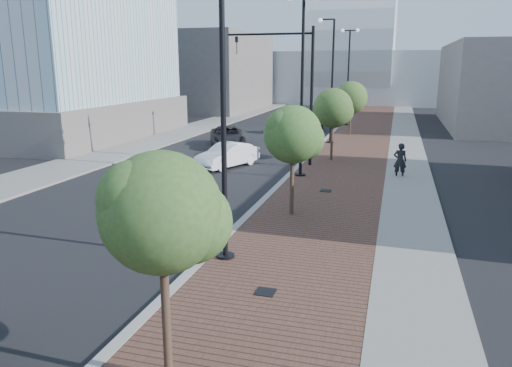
# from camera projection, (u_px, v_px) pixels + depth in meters

# --- Properties ---
(sidewalk) EXTENTS (7.00, 140.00, 0.12)m
(sidewalk) POSITION_uv_depth(u_px,v_px,m) (373.00, 135.00, 42.30)
(sidewalk) COLOR #4C2D23
(sidewalk) RESTS_ON ground
(concrete_strip) EXTENTS (2.40, 140.00, 0.13)m
(concrete_strip) POSITION_uv_depth(u_px,v_px,m) (405.00, 136.00, 41.58)
(concrete_strip) COLOR slate
(concrete_strip) RESTS_ON ground
(curb) EXTENTS (0.30, 140.00, 0.14)m
(curb) POSITION_uv_depth(u_px,v_px,m) (332.00, 133.00, 43.23)
(curb) COLOR gray
(curb) RESTS_ON ground
(west_sidewalk) EXTENTS (4.00, 140.00, 0.12)m
(west_sidewalk) POSITION_uv_depth(u_px,v_px,m) (196.00, 128.00, 46.71)
(west_sidewalk) COLOR slate
(west_sidewalk) RESTS_ON ground
(white_sedan) EXTENTS (3.03, 4.55, 1.42)m
(white_sedan) POSITION_uv_depth(u_px,v_px,m) (227.00, 155.00, 28.81)
(white_sedan) COLOR white
(white_sedan) RESTS_ON ground
(dark_car_mid) EXTENTS (4.24, 5.82, 1.47)m
(dark_car_mid) POSITION_uv_depth(u_px,v_px,m) (227.00, 137.00, 36.21)
(dark_car_mid) COLOR black
(dark_car_mid) RESTS_ON ground
(dark_car_far) EXTENTS (3.63, 5.81, 1.57)m
(dark_car_far) POSITION_uv_depth(u_px,v_px,m) (308.00, 120.00, 46.69)
(dark_car_far) COLOR black
(dark_car_far) RESTS_ON ground
(pedestrian) EXTENTS (0.73, 0.51, 1.89)m
(pedestrian) POSITION_uv_depth(u_px,v_px,m) (400.00, 161.00, 25.89)
(pedestrian) COLOR black
(pedestrian) RESTS_ON ground
(streetlight_1) EXTENTS (1.44, 0.56, 9.21)m
(streetlight_1) POSITION_uv_depth(u_px,v_px,m) (220.00, 119.00, 14.06)
(streetlight_1) COLOR black
(streetlight_1) RESTS_ON ground
(streetlight_2) EXTENTS (1.72, 0.56, 9.28)m
(streetlight_2) POSITION_uv_depth(u_px,v_px,m) (302.00, 86.00, 25.14)
(streetlight_2) COLOR black
(streetlight_2) RESTS_ON ground
(streetlight_3) EXTENTS (1.44, 0.56, 9.21)m
(streetlight_3) POSITION_uv_depth(u_px,v_px,m) (330.00, 86.00, 36.50)
(streetlight_3) COLOR black
(streetlight_3) RESTS_ON ground
(streetlight_4) EXTENTS (1.72, 0.56, 9.28)m
(streetlight_4) POSITION_uv_depth(u_px,v_px,m) (348.00, 77.00, 47.57)
(streetlight_4) COLOR black
(streetlight_4) RESTS_ON ground
(traffic_mast) EXTENTS (5.09, 0.20, 8.00)m
(traffic_mast) POSITION_uv_depth(u_px,v_px,m) (296.00, 81.00, 28.14)
(traffic_mast) COLOR black
(traffic_mast) RESTS_ON ground
(tree_0) EXTENTS (2.23, 2.15, 4.45)m
(tree_0) POSITION_uv_depth(u_px,v_px,m) (164.00, 213.00, 8.39)
(tree_0) COLOR #382619
(tree_0) RESTS_ON ground
(tree_1) EXTENTS (2.31, 2.24, 4.40)m
(tree_1) POSITION_uv_depth(u_px,v_px,m) (294.00, 135.00, 18.70)
(tree_1) COLOR #382619
(tree_1) RESTS_ON ground
(tree_2) EXTENTS (2.46, 2.43, 4.53)m
(tree_2) POSITION_uv_depth(u_px,v_px,m) (334.00, 108.00, 29.91)
(tree_2) COLOR #382619
(tree_2) RESTS_ON ground
(tree_3) EXTENTS (2.71, 2.71, 4.60)m
(tree_3) POSITION_uv_depth(u_px,v_px,m) (352.00, 98.00, 41.14)
(tree_3) COLOR #382619
(tree_3) RESTS_ON ground
(tower_podium) EXTENTS (19.00, 19.00, 3.00)m
(tower_podium) POSITION_uv_depth(u_px,v_px,m) (39.00, 118.00, 41.84)
(tower_podium) COLOR #68605D
(tower_podium) RESTS_ON ground
(convention_center) EXTENTS (50.00, 30.00, 50.00)m
(convention_center) POSITION_uv_depth(u_px,v_px,m) (356.00, 65.00, 84.45)
(convention_center) COLOR #B3BABE
(convention_center) RESTS_ON ground
(commercial_block_nw) EXTENTS (14.00, 20.00, 10.00)m
(commercial_block_nw) POSITION_uv_depth(u_px,v_px,m) (204.00, 72.00, 66.13)
(commercial_block_nw) COLOR #5D5754
(commercial_block_nw) RESTS_ON ground
(utility_cover_1) EXTENTS (0.50, 0.50, 0.02)m
(utility_cover_1) POSITION_uv_depth(u_px,v_px,m) (265.00, 292.00, 12.66)
(utility_cover_1) COLOR black
(utility_cover_1) RESTS_ON sidewalk
(utility_cover_2) EXTENTS (0.50, 0.50, 0.02)m
(utility_cover_2) POSITION_uv_depth(u_px,v_px,m) (326.00, 191.00, 22.95)
(utility_cover_2) COLOR black
(utility_cover_2) RESTS_ON sidewalk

